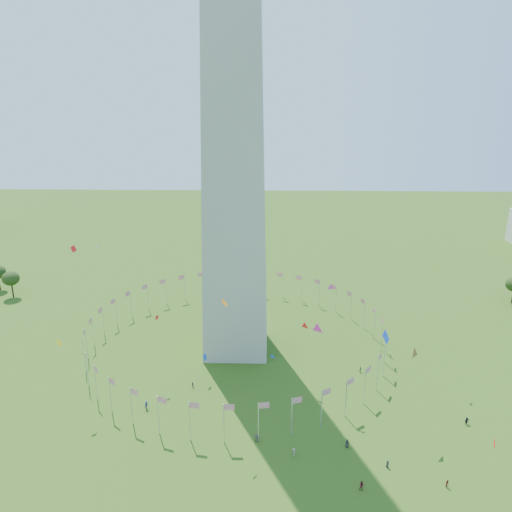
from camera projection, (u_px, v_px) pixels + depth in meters
The scene contains 5 objects.
ground at pixel (219, 478), 91.39m from camera, with size 600.00×600.00×0.00m, color #2A4911.
washington_monument at pixel (232, 16), 113.52m from camera, with size 16.80×16.80×169.00m, color #ADA799, non-canonical shape.
flag_ring at pixel (237, 333), 137.68m from camera, with size 80.24×80.24×9.00m.
crowd at pixel (269, 474), 91.29m from camera, with size 96.16×69.28×1.91m.
kites_aloft at pixel (276, 333), 106.47m from camera, with size 113.72×61.96×31.09m.
Camera 1 is at (8.69, -74.60, 66.49)m, focal length 35.00 mm.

